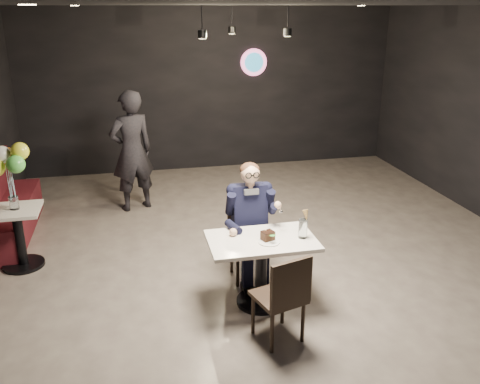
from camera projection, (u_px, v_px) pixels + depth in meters
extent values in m
plane|color=gray|center=(278.00, 277.00, 5.94)|extent=(9.00, 9.00, 0.00)
cube|color=black|center=(241.00, 15.00, 6.79)|extent=(1.40, 1.20, 0.36)
cube|color=white|center=(261.00, 271.00, 5.31)|extent=(1.10, 0.70, 0.75)
cube|color=black|center=(249.00, 242.00, 5.79)|extent=(0.42, 0.46, 0.92)
cube|color=black|center=(278.00, 295.00, 4.72)|extent=(0.53, 0.56, 0.92)
cube|color=black|center=(249.00, 221.00, 5.70)|extent=(0.60, 0.80, 1.44)
cylinder|color=white|center=(269.00, 242.00, 5.11)|extent=(0.22, 0.22, 0.01)
cube|color=black|center=(268.00, 236.00, 5.13)|extent=(0.15, 0.13, 0.08)
ellipsoid|color=green|center=(273.00, 235.00, 5.05)|extent=(0.06, 0.04, 0.01)
cylinder|color=silver|center=(303.00, 229.00, 5.18)|extent=(0.09, 0.09, 0.20)
cone|color=#D7AC58|center=(306.00, 216.00, 5.14)|extent=(0.07, 0.07, 0.12)
cube|color=#450E16|center=(8.00, 200.00, 6.89)|extent=(0.51, 2.05, 1.02)
cube|color=white|center=(20.00, 240.00, 6.09)|extent=(0.56, 0.56, 0.70)
cylinder|color=silver|center=(14.00, 203.00, 5.92)|extent=(0.11, 0.11, 0.16)
cube|color=#EFF233|center=(9.00, 172.00, 5.79)|extent=(0.38, 0.38, 0.62)
imported|color=black|center=(132.00, 151.00, 7.68)|extent=(0.79, 0.66, 1.85)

